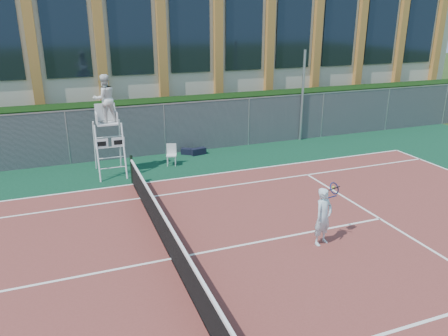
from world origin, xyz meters
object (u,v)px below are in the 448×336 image
object	(u,v)px
steel_pole	(302,96)
plastic_chair	(171,153)
tennis_player	(323,216)
umpire_chair	(105,101)

from	to	relation	value
steel_pole	plastic_chair	bearing A→B (deg)	-168.06
steel_pole	tennis_player	world-z (taller)	steel_pole
plastic_chair	tennis_player	bearing A→B (deg)	-75.46
umpire_chair	tennis_player	xyz separation A→B (m)	(4.51, -7.71, -1.98)
steel_pole	umpire_chair	bearing A→B (deg)	-169.98
umpire_chair	tennis_player	size ratio (longest dim) A/B	2.41
umpire_chair	plastic_chair	size ratio (longest dim) A/B	4.48
umpire_chair	plastic_chair	distance (m)	3.37
plastic_chair	tennis_player	world-z (taller)	tennis_player
steel_pole	tennis_player	bearing A→B (deg)	-117.22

